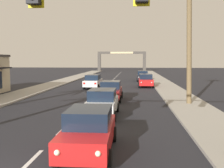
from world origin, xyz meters
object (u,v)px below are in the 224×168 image
palm_right_second (189,12)px  sedan_lead_at_stop_bar (89,130)px  sedan_third_in_queue (102,103)px  sedan_parked_mid_kerb (146,80)px  town_gateway_arch (122,58)px  sedan_parked_nearest_kerb (143,76)px  traffic_signal_mast (100,4)px  sedan_fifth_in_queue (111,91)px  sedan_oncoming_far (93,81)px

palm_right_second → sedan_lead_at_stop_bar: bearing=-118.1°
sedan_third_in_queue → sedan_parked_mid_kerb: same height
sedan_parked_mid_kerb → palm_right_second: palm_right_second is taller
town_gateway_arch → palm_right_second: bearing=-82.4°
sedan_parked_nearest_kerb → sedan_parked_mid_kerb: (0.07, -9.57, 0.00)m
traffic_signal_mast → palm_right_second: size_ratio=1.11×
sedan_parked_mid_kerb → sedan_lead_at_stop_bar: bearing=-97.6°
sedan_lead_at_stop_bar → sedan_parked_mid_kerb: (3.28, 24.56, 0.00)m
sedan_third_in_queue → palm_right_second: bearing=36.6°
traffic_signal_mast → sedan_fifth_in_queue: bearing=94.0°
sedan_oncoming_far → sedan_parked_mid_kerb: 6.93m
sedan_parked_nearest_kerb → sedan_parked_mid_kerb: bearing=-89.6°
sedan_third_in_queue → palm_right_second: palm_right_second is taller
traffic_signal_mast → sedan_lead_at_stop_bar: traffic_signal_mast is taller
sedan_fifth_in_queue → sedan_parked_mid_kerb: size_ratio=1.00×
sedan_lead_at_stop_bar → sedan_parked_nearest_kerb: bearing=84.6°
sedan_parked_mid_kerb → palm_right_second: bearing=-79.3°
sedan_oncoming_far → palm_right_second: bearing=-51.4°
traffic_signal_mast → sedan_third_in_queue: 10.33m
sedan_oncoming_far → sedan_parked_nearest_kerb: 13.37m
sedan_parked_nearest_kerb → sedan_third_in_queue: bearing=-97.2°
traffic_signal_mast → sedan_parked_mid_kerb: bearing=84.9°
sedan_parked_nearest_kerb → town_gateway_arch: 35.65m
sedan_lead_at_stop_bar → sedan_fifth_in_queue: (-0.28, 12.87, 0.00)m
sedan_fifth_in_queue → sedan_parked_nearest_kerb: bearing=80.7°
sedan_parked_mid_kerb → town_gateway_arch: 45.13m
palm_right_second → sedan_fifth_in_queue: bearing=162.8°
sedan_parked_mid_kerb → sedan_oncoming_far: bearing=-162.5°
sedan_lead_at_stop_bar → sedan_third_in_queue: 6.44m
sedan_lead_at_stop_bar → sedan_parked_mid_kerb: 24.78m
town_gateway_arch → sedan_oncoming_far: bearing=-91.8°
sedan_fifth_in_queue → sedan_oncoming_far: size_ratio=0.99×
sedan_parked_nearest_kerb → sedan_parked_mid_kerb: size_ratio=1.01×
sedan_parked_nearest_kerb → palm_right_second: size_ratio=0.44×
town_gateway_arch → sedan_third_in_queue: bearing=-88.5°
sedan_oncoming_far → sedan_parked_mid_kerb: (6.61, 2.09, 0.00)m
sedan_lead_at_stop_bar → town_gateway_arch: size_ratio=0.31×
sedan_oncoming_far → sedan_third_in_queue: bearing=-79.2°
sedan_third_in_queue → sedan_parked_nearest_kerb: bearing=82.8°
sedan_lead_at_stop_bar → sedan_parked_mid_kerb: same height
traffic_signal_mast → palm_right_second: 15.00m
sedan_third_in_queue → town_gateway_arch: town_gateway_arch is taller
palm_right_second → sedan_oncoming_far: bearing=128.6°
sedan_oncoming_far → sedan_parked_mid_kerb: size_ratio=1.01×
traffic_signal_mast → sedan_parked_mid_kerb: 27.96m
traffic_signal_mast → sedan_fifth_in_queue: 16.42m
sedan_fifth_in_queue → sedan_parked_mid_kerb: bearing=73.0°
sedan_lead_at_stop_bar → sedan_parked_mid_kerb: size_ratio=1.00×
sedan_fifth_in_queue → town_gateway_arch: bearing=91.6°
traffic_signal_mast → palm_right_second: (5.02, 13.97, 2.18)m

